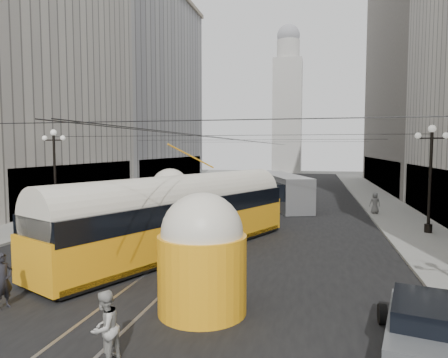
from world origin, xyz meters
The scene contains 20 objects.
road centered at (0.00, 32.50, 0.00)m, with size 20.00×85.00×0.02m, color black.
sidewalk_left centered at (-12.00, 36.00, 0.07)m, with size 4.00×72.00×0.15m, color gray.
sidewalk_right centered at (12.00, 36.00, 0.07)m, with size 4.00×72.00×0.15m, color gray.
rail_left centered at (-0.75, 32.50, 0.00)m, with size 0.12×85.00×0.04m, color gray.
rail_right centered at (0.75, 32.50, 0.00)m, with size 0.12×85.00×0.04m, color gray.
building_left_mid centered at (-20.00, 24.00, 17.31)m, with size 12.60×20.60×34.60m.
building_left_far centered at (-19.99, 48.00, 14.31)m, with size 12.60×28.60×28.60m.
building_right_far centered at (20.00, 48.00, 16.31)m, with size 12.60×32.60×32.60m.
distant_tower centered at (0.00, 80.00, 14.97)m, with size 6.00×6.00×31.36m.
lamppost_left_mid centered at (-12.60, 18.00, 3.74)m, with size 1.86×0.44×6.37m.
lamppost_right_mid centered at (12.60, 18.00, 3.74)m, with size 1.86×0.44×6.37m.
catenary centered at (0.12, 31.49, 5.88)m, with size 25.00×72.00×0.23m.
streetcar centered at (-0.50, 10.91, 1.88)m, with size 8.88×16.27×3.86m.
city_bus centered at (3.15, 27.93, 1.56)m, with size 5.85×11.62×2.85m.
sedan_grey centered at (8.72, 3.11, 0.60)m, with size 2.61×4.46×1.32m.
sedan_white_far centered at (2.93, 45.40, 0.71)m, with size 3.57×5.34×1.56m.
sedan_dark_far centered at (-4.69, 50.91, 0.57)m, with size 2.74×4.32×1.27m.
pedestrian_crossing_a centered at (-3.79, 3.03, 0.92)m, with size 0.67×0.44×1.83m, color black.
pedestrian_crossing_b centered at (1.11, 0.74, 0.89)m, with size 0.87×0.68×1.78m, color #ADAAA1.
pedestrian_sidewalk_right centered at (10.50, 24.66, 0.96)m, with size 0.79×0.49×1.62m, color slate.
Camera 1 is at (5.93, -7.60, 5.17)m, focal length 32.00 mm.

